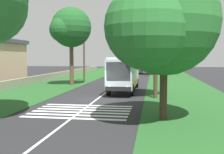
{
  "coord_description": "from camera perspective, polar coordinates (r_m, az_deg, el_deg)",
  "views": [
    {
      "loc": [
        -23.5,
        -4.97,
        3.8
      ],
      "look_at": [
        5.51,
        -0.54,
        1.6
      ],
      "focal_mm": 43.79,
      "sensor_mm": 36.0,
      "label": 1
    }
  ],
  "objects": [
    {
      "name": "centre_line",
      "position": [
        39.01,
        1.32,
        -1.3
      ],
      "size": [
        110.0,
        0.16,
        0.01
      ],
      "primitive_type": "cube",
      "color": "silver",
      "rests_on": "ground"
    },
    {
      "name": "ground",
      "position": [
        24.32,
        -3.23,
        -4.71
      ],
      "size": [
        160.0,
        160.0,
        0.0
      ],
      "primitive_type": "plane",
      "color": "#262628"
    },
    {
      "name": "roadside_tree_left_2",
      "position": [
        36.83,
        -8.68,
        9.97
      ],
      "size": [
        6.17,
        5.26,
        10.23
      ],
      "color": "brown",
      "rests_on": "grass_verge_left"
    },
    {
      "name": "zebra_crossing",
      "position": [
        19.32,
        -6.45,
        -7.08
      ],
      "size": [
        4.95,
        6.8,
        0.01
      ],
      "color": "silver",
      "rests_on": "ground"
    },
    {
      "name": "roadside_tree_right_1",
      "position": [
        25.45,
        8.97,
        13.29
      ],
      "size": [
        6.18,
        4.96,
        10.42
      ],
      "color": "#4C3826",
      "rests_on": "grass_verge_right"
    },
    {
      "name": "roadside_wall",
      "position": [
        46.66,
        -12.14,
        0.2
      ],
      "size": [
        70.0,
        0.4,
        1.03
      ],
      "primitive_type": "cube",
      "color": "#9E937F",
      "rests_on": "grass_verge_left"
    },
    {
      "name": "roadside_tree_right_2",
      "position": [
        57.03,
        9.84,
        7.9
      ],
      "size": [
        7.94,
        6.4,
        10.77
      ],
      "color": "brown",
      "rests_on": "grass_verge_right"
    },
    {
      "name": "utility_pole",
      "position": [
        41.35,
        -5.86,
        5.18
      ],
      "size": [
        0.24,
        1.4,
        8.56
      ],
      "color": "#473828",
      "rests_on": "grass_verge_left"
    },
    {
      "name": "trailing_car_1",
      "position": [
        53.65,
        1.6,
        0.94
      ],
      "size": [
        4.3,
        1.78,
        1.43
      ],
      "color": "#145933",
      "rests_on": "ground"
    },
    {
      "name": "grass_verge_left",
      "position": [
        40.87,
        -10.16,
        -1.09
      ],
      "size": [
        120.0,
        8.0,
        0.04
      ],
      "primitive_type": "cube",
      "color": "#235623",
      "rests_on": "ground"
    },
    {
      "name": "grass_verge_right",
      "position": [
        38.82,
        13.41,
        -1.42
      ],
      "size": [
        120.0,
        8.0,
        0.04
      ],
      "primitive_type": "cube",
      "color": "#235623",
      "rests_on": "ground"
    },
    {
      "name": "roadside_tree_left_1",
      "position": [
        86.42,
        1.11,
        6.84
      ],
      "size": [
        6.13,
        4.92,
        10.25
      ],
      "color": "brown",
      "rests_on": "grass_verge_left"
    },
    {
      "name": "roadside_tree_right_0",
      "position": [
        16.52,
        10.08,
        10.69
      ],
      "size": [
        7.9,
        6.48,
        9.01
      ],
      "color": "#3D2D1E",
      "rests_on": "grass_verge_right"
    },
    {
      "name": "coach_bus",
      "position": [
        30.25,
        2.65,
        1.15
      ],
      "size": [
        11.16,
        2.62,
        3.73
      ],
      "color": "silver",
      "rests_on": "ground"
    },
    {
      "name": "trailing_car_2",
      "position": [
        62.12,
        5.53,
        1.38
      ],
      "size": [
        4.3,
        1.78,
        1.43
      ],
      "color": "gray",
      "rests_on": "ground"
    },
    {
      "name": "trailing_minibus_0",
      "position": [
        74.07,
        6.34,
        2.52
      ],
      "size": [
        6.0,
        2.14,
        2.53
      ],
      "color": "#BFB299",
      "rests_on": "ground"
    },
    {
      "name": "trailing_car_0",
      "position": [
        47.17,
        0.65,
        0.48
      ],
      "size": [
        4.3,
        1.78,
        1.43
      ],
      "color": "black",
      "rests_on": "ground"
    }
  ]
}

